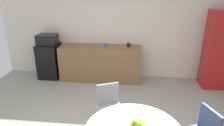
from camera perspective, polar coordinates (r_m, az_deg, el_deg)
name	(u,v)px	position (r m, az deg, el deg)	size (l,w,h in m)	color
wall_back	(113,29)	(5.38, 0.26, 9.67)	(6.00, 0.10, 2.60)	silver
counter_block	(101,63)	(5.32, -3.21, -0.04)	(2.08, 0.60, 0.90)	brown
mini_fridge	(50,61)	(5.70, -17.13, 0.60)	(0.54, 0.54, 0.92)	black
microwave	(47,39)	(5.53, -17.78, 6.35)	(0.48, 0.38, 0.26)	black
locker_cabinet	(219,50)	(5.39, 27.79, 3.15)	(0.60, 0.50, 1.85)	#B21E1E
chair_gray	(109,103)	(3.44, -0.81, -11.11)	(0.55, 0.55, 0.83)	silver
fruit_bowl	(138,126)	(2.53, 7.24, -17.09)	(0.21, 0.21, 0.13)	gold
mug_white	(106,45)	(5.12, -1.74, 5.02)	(0.13, 0.08, 0.09)	#3F66BF
mug_green	(128,45)	(5.15, 4.66, 5.07)	(0.13, 0.08, 0.09)	black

